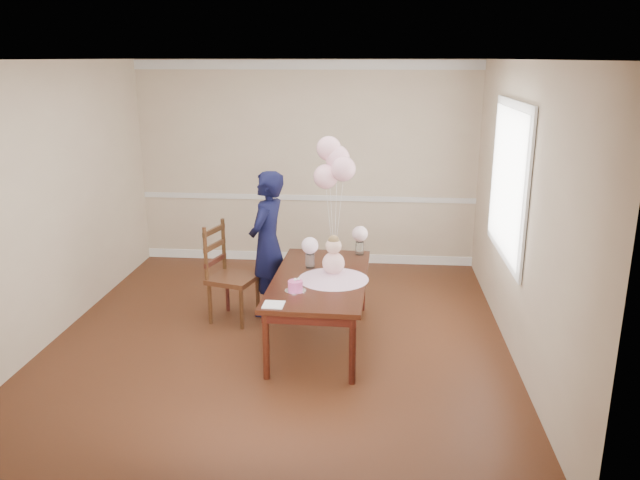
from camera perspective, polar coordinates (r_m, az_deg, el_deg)
The scene contains 50 objects.
floor at distance 6.37m, azimuth -3.71°, elevation -8.94°, with size 4.50×5.00×0.00m, color #36190D.
ceiling at distance 5.76m, azimuth -4.22°, elevation 16.14°, with size 4.50×5.00×0.02m, color white.
wall_back at distance 8.35m, azimuth -1.25°, elevation 6.92°, with size 4.50×0.02×2.70m, color tan.
wall_front at distance 3.59m, azimuth -10.23°, elevation -6.32°, with size 4.50×0.02×2.70m, color tan.
wall_left at distance 6.65m, azimuth -23.48°, elevation 3.13°, with size 0.02×5.00×2.70m, color tan.
wall_right at distance 6.00m, azimuth 17.82°, elevation 2.37°, with size 0.02×5.00×2.70m, color tan.
chair_rail_trim at distance 8.43m, azimuth -1.24°, elevation 3.89°, with size 4.50×0.02×0.07m, color silver.
crown_molding at distance 8.23m, azimuth -1.31°, elevation 15.73°, with size 4.50×0.02×0.12m, color silver.
baseboard_trim at distance 8.65m, azimuth -1.20°, elevation -1.56°, with size 4.50×0.02×0.12m, color white.
window_frame at distance 6.43m, azimuth 16.86°, elevation 5.18°, with size 0.02×1.66×1.56m, color white.
window_blinds at distance 6.43m, azimuth 16.71°, elevation 5.19°, with size 0.01×1.50×1.40m, color white.
dining_table_top at distance 6.07m, azimuth 0.00°, elevation -3.59°, with size 0.89×1.79×0.04m, color black.
table_apron at distance 6.09m, azimuth 0.00°, elevation -4.18°, with size 0.81×1.70×0.09m, color black.
table_leg_fl at distance 5.50m, azimuth -4.96°, elevation -9.62°, with size 0.06×0.06×0.63m, color black.
table_leg_fr at distance 5.41m, azimuth 2.98°, elevation -10.05°, with size 0.06×0.06×0.63m, color black.
table_leg_bl at distance 7.00m, azimuth -2.27°, elevation -3.77°, with size 0.06×0.06×0.63m, color black.
table_leg_br at distance 6.92m, azimuth 3.90°, elevation -4.01°, with size 0.06×0.06×0.63m, color black.
baby_skirt at distance 5.99m, azimuth 1.23°, elevation -3.18°, with size 0.68×0.68×0.09m, color #DEA4C3.
baby_torso at distance 5.95m, azimuth 1.24°, elevation -2.13°, with size 0.21×0.21×0.21m, color #FB9FC8.
baby_head at distance 5.90m, azimuth 1.25°, elevation -0.56°, with size 0.15×0.15×0.15m, color beige.
baby_hair at distance 5.88m, azimuth 1.25°, elevation -0.06°, with size 0.11×0.11×0.11m, color brown.
cake_platter at distance 5.71m, azimuth -2.26°, elevation -4.64°, with size 0.20×0.20×0.01m, color silver.
birthday_cake at distance 5.69m, azimuth -2.27°, elevation -4.19°, with size 0.13×0.13×0.09m, color #DA4496.
cake_flower_a at distance 5.67m, azimuth -2.27°, elevation -3.63°, with size 0.03×0.03×0.03m, color white.
cake_flower_b at distance 5.68m, azimuth -1.98°, elevation -3.59°, with size 0.03×0.03×0.03m, color silver.
rose_vase_near at distance 6.30m, azimuth -0.92°, elevation -1.91°, with size 0.09×0.09×0.14m, color white.
roses_near at distance 6.25m, azimuth -0.93°, elevation -0.51°, with size 0.17×0.17×0.17m, color #F5CDDD.
rose_vase_far at distance 6.73m, azimuth 3.64°, elevation -0.75°, with size 0.09×0.09×0.14m, color white.
roses_far at distance 6.68m, azimuth 3.67°, elevation 0.57°, with size 0.17×0.17×0.17m, color #FBD3D6.
napkin at distance 5.40m, azimuth -4.27°, elevation -5.91°, with size 0.18×0.18×0.01m, color white.
balloon_weight at distance 6.51m, azimuth 1.30°, elevation -1.90°, with size 0.04×0.04×0.02m, color silver.
balloon_a at distance 6.30m, azimuth 0.53°, elevation 5.81°, with size 0.25×0.25×0.25m, color #FFB4C2.
balloon_b at distance 6.22m, azimuth 2.14°, elevation 6.51°, with size 0.25×0.25×0.25m, color #F9B0C1.
balloon_c at distance 6.34m, azimuth 1.60°, elevation 7.53°, with size 0.25×0.25×0.25m, color #EFA9BB.
balloon_d at distance 6.36m, azimuth 0.81°, elevation 8.37°, with size 0.25×0.25×0.25m, color #FBB2C0.
balloon_ribbon_a at distance 6.41m, azimuth 0.92°, elevation 1.31°, with size 0.00×0.00×0.75m, color silver.
balloon_ribbon_b at distance 6.36m, azimuth 1.70°, elevation 1.63°, with size 0.00×0.00×0.84m, color white.
balloon_ribbon_c at distance 6.42m, azimuth 1.44°, elevation 2.17°, with size 0.00×0.00×0.93m, color white.
balloon_ribbon_d at distance 6.42m, azimuth 1.05°, elevation 2.59°, with size 0.00×0.00×1.02m, color white.
dining_chair_seat at distance 6.68m, azimuth -7.94°, elevation -3.51°, with size 0.46×0.46×0.05m, color #3D1E10.
chair_leg_fl at distance 6.70m, azimuth -10.03°, elevation -5.76°, with size 0.04×0.04×0.45m, color #3E2111.
chair_leg_fr at distance 6.53m, azimuth -7.20°, elevation -6.25°, with size 0.04×0.04×0.45m, color #371D0F.
chair_leg_bl at distance 7.00m, azimuth -8.47°, elevation -4.71°, with size 0.04×0.04×0.45m, color #38120F.
chair_leg_br at distance 6.83m, azimuth -5.73°, elevation -5.15°, with size 0.04×0.04×0.45m, color #351B0E.
chair_back_post_l at distance 6.53m, azimuth -10.42°, elevation -1.31°, with size 0.04×0.04×0.58m, color #3C2110.
chair_back_post_r at distance 6.84m, azimuth -8.81°, elevation -0.43°, with size 0.04×0.04×0.58m, color #361F0E.
chair_slat_low at distance 6.72m, azimuth -9.55°, elevation -1.87°, with size 0.03×0.41×0.05m, color #36140E.
chair_slat_mid at distance 6.67m, azimuth -9.61°, elevation -0.52°, with size 0.03×0.41×0.05m, color #3E2210.
chair_slat_top at distance 6.63m, azimuth -9.68°, elevation 0.86°, with size 0.03×0.41×0.05m, color #311B0D.
woman at distance 6.73m, azimuth -4.82°, elevation -0.34°, with size 0.58×0.38×1.58m, color black.
Camera 1 is at (0.93, -5.69, 2.72)m, focal length 35.00 mm.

